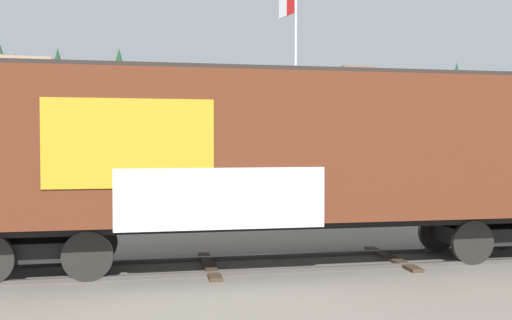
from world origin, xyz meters
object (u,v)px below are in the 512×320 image
object	(u,v)px
freight_car	(284,151)
flagpole	(293,65)
parked_car_green	(358,194)
parked_car_silver	(169,196)

from	to	relation	value
freight_car	flagpole	size ratio (longest dim) A/B	1.40
flagpole	parked_car_green	distance (m)	8.48
parked_car_silver	parked_car_green	distance (m)	6.38
flagpole	parked_car_silver	distance (m)	10.18
freight_car	parked_car_green	world-z (taller)	freight_car
flagpole	parked_car_silver	bearing A→B (deg)	-129.65
freight_car	flagpole	distance (m)	14.53
freight_car	parked_car_green	distance (m)	8.30
flagpole	parked_car_silver	xyz separation A→B (m)	(-5.58, -6.73, -5.21)
freight_car	parked_car_silver	distance (m)	7.48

